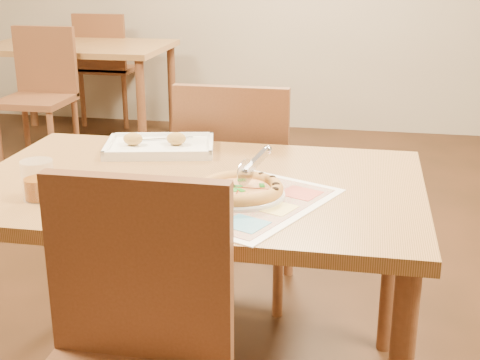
% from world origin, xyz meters
% --- Properties ---
extents(dining_table, '(1.30, 0.85, 0.72)m').
position_xyz_m(dining_table, '(0.00, 0.00, 0.63)').
color(dining_table, '#A67242').
rests_on(dining_table, ground).
extents(chair_near, '(0.42, 0.42, 0.47)m').
position_xyz_m(chair_near, '(0.00, -0.60, 0.57)').
color(chair_near, brown).
rests_on(chair_near, ground).
extents(chair_far, '(0.42, 0.42, 0.47)m').
position_xyz_m(chair_far, '(-0.00, 0.60, 0.57)').
color(chair_far, brown).
rests_on(chair_far, ground).
extents(bg_table, '(1.30, 0.85, 0.72)m').
position_xyz_m(bg_table, '(-1.60, 2.80, 0.63)').
color(bg_table, '#A67242').
rests_on(bg_table, ground).
extents(bg_chair_near, '(0.42, 0.42, 0.47)m').
position_xyz_m(bg_chair_near, '(-1.60, 2.20, 0.57)').
color(bg_chair_near, brown).
rests_on(bg_chair_near, ground).
extents(bg_chair_far, '(0.42, 0.42, 0.47)m').
position_xyz_m(bg_chair_far, '(-1.60, 3.30, 0.57)').
color(bg_chair_far, brown).
rests_on(bg_chair_far, ground).
extents(plate, '(0.27, 0.27, 0.01)m').
position_xyz_m(plate, '(0.15, -0.11, 0.73)').
color(plate, silver).
rests_on(plate, dining_table).
extents(pizza, '(0.23, 0.23, 0.04)m').
position_xyz_m(pizza, '(0.15, -0.12, 0.75)').
color(pizza, '#CC8A45').
rests_on(pizza, plate).
extents(pizza_cutter, '(0.07, 0.14, 0.08)m').
position_xyz_m(pizza_cutter, '(0.18, -0.06, 0.80)').
color(pizza_cutter, silver).
rests_on(pizza_cutter, pizza).
extents(appetizer_tray, '(0.40, 0.31, 0.06)m').
position_xyz_m(appetizer_tray, '(-0.20, 0.28, 0.73)').
color(appetizer_tray, white).
rests_on(appetizer_tray, dining_table).
extents(glass_tumbler, '(0.09, 0.09, 0.11)m').
position_xyz_m(glass_tumbler, '(-0.37, -0.22, 0.77)').
color(glass_tumbler, '#8C440A').
rests_on(glass_tumbler, dining_table).
extents(menu, '(0.49, 0.56, 0.00)m').
position_xyz_m(menu, '(0.18, -0.15, 0.72)').
color(menu, white).
rests_on(menu, dining_table).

